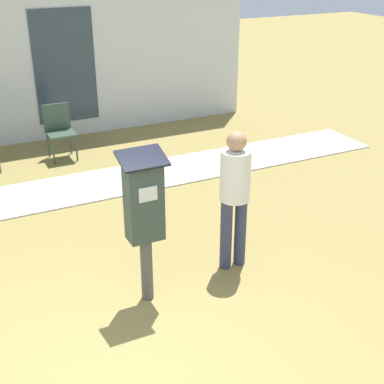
% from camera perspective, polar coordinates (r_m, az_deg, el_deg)
% --- Properties ---
extents(sidewalk, '(12.00, 1.10, 0.02)m').
position_cam_1_polar(sidewalk, '(7.94, -18.07, -0.77)').
color(sidewalk, '#B7B2A8').
rests_on(sidewalk, ground).
extents(parking_meter, '(0.44, 0.31, 1.59)m').
position_cam_1_polar(parking_meter, '(5.07, -5.12, -1.81)').
color(parking_meter, '#4C4C4C').
rests_on(parking_meter, ground).
extents(person_standing, '(0.32, 0.32, 1.58)m').
position_cam_1_polar(person_standing, '(5.66, 4.58, 0.21)').
color(person_standing, '#333851').
rests_on(person_standing, ground).
extents(outdoor_chair_right, '(0.44, 0.44, 0.90)m').
position_cam_1_polar(outdoor_chair_right, '(9.20, -14.00, 6.75)').
color(outdoor_chair_right, '#334738').
rests_on(outdoor_chair_right, ground).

